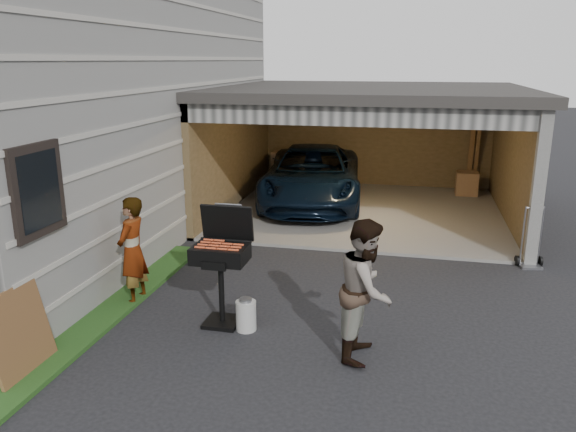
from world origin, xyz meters
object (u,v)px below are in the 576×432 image
(minivan, at_px, (312,178))
(man, at_px, (366,289))
(plywood_panel, at_px, (19,333))
(hand_truck, at_px, (530,255))
(woman, at_px, (132,251))
(bbq_grill, at_px, (221,257))
(propane_tank, at_px, (246,316))

(minivan, relative_size, man, 2.88)
(plywood_panel, relative_size, hand_truck, 0.96)
(woman, distance_m, bbq_grill, 1.55)
(man, xyz_separation_m, propane_tank, (-1.59, 0.31, -0.65))
(minivan, height_order, man, man)
(minivan, xyz_separation_m, plywood_panel, (-1.81, -8.40, -0.18))
(bbq_grill, bearing_deg, hand_truck, 35.76)
(plywood_panel, bearing_deg, propane_tank, 36.54)
(bbq_grill, distance_m, hand_truck, 5.58)
(propane_tank, bearing_deg, man, -10.87)
(bbq_grill, bearing_deg, minivan, 89.95)
(minivan, relative_size, bbq_grill, 3.09)
(man, distance_m, hand_truck, 4.51)
(woman, distance_m, plywood_panel, 2.15)
(man, height_order, hand_truck, man)
(woman, bearing_deg, minivan, 167.69)
(man, bearing_deg, propane_tank, 84.48)
(bbq_grill, height_order, plywood_panel, bbq_grill)
(woman, height_order, bbq_grill, woman)
(minivan, xyz_separation_m, bbq_grill, (-0.01, -6.66, 0.27))
(minivan, relative_size, woman, 3.09)
(man, distance_m, plywood_panel, 3.99)
(bbq_grill, xyz_separation_m, hand_truck, (4.49, 3.23, -0.75))
(woman, bearing_deg, bbq_grill, 77.17)
(man, bearing_deg, woman, 82.10)
(woman, bearing_deg, propane_tank, 75.93)
(bbq_grill, height_order, propane_tank, bbq_grill)
(propane_tank, bearing_deg, minivan, 93.04)
(bbq_grill, xyz_separation_m, propane_tank, (0.37, -0.13, -0.75))
(propane_tank, bearing_deg, bbq_grill, 159.89)
(propane_tank, xyz_separation_m, hand_truck, (4.12, 3.37, 0.00))
(woman, bearing_deg, man, 77.92)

